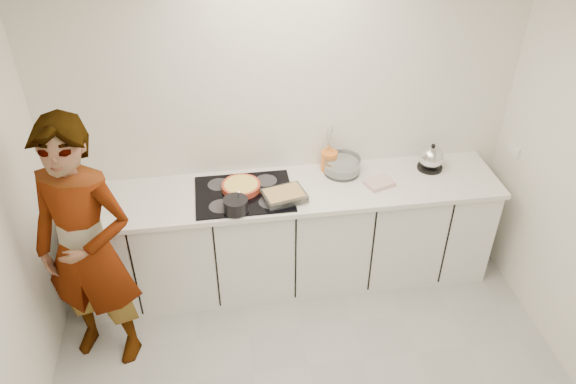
{
  "coord_description": "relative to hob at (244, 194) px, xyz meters",
  "views": [
    {
      "loc": [
        -0.52,
        -2.15,
        3.35
      ],
      "look_at": [
        -0.05,
        1.05,
        1.05
      ],
      "focal_mm": 35.0,
      "sensor_mm": 36.0,
      "label": 1
    }
  ],
  "objects": [
    {
      "name": "ceiling",
      "position": [
        0.35,
        -1.26,
        1.68
      ],
      "size": [
        3.6,
        3.2,
        0.0
      ],
      "primitive_type": "cube",
      "color": "white",
      "rests_on": "wall_back"
    },
    {
      "name": "mixing_bowl",
      "position": [
        0.79,
        0.19,
        0.05
      ],
      "size": [
        0.35,
        0.35,
        0.13
      ],
      "color": "silver",
      "rests_on": "countertop"
    },
    {
      "name": "baking_dish",
      "position": [
        0.28,
        -0.12,
        0.04
      ],
      "size": [
        0.34,
        0.28,
        0.06
      ],
      "color": "silver",
      "rests_on": "hob"
    },
    {
      "name": "base_cabinets",
      "position": [
        0.35,
        0.02,
        -0.48
      ],
      "size": [
        3.2,
        0.58,
        0.87
      ],
      "primitive_type": "cube",
      "color": "white",
      "rests_on": "floor"
    },
    {
      "name": "hob",
      "position": [
        0.0,
        0.0,
        0.0
      ],
      "size": [
        0.72,
        0.54,
        0.01
      ],
      "primitive_type": "cube",
      "color": "black",
      "rests_on": "countertop"
    },
    {
      "name": "countertop",
      "position": [
        0.35,
        0.02,
        -0.03
      ],
      "size": [
        3.24,
        0.64,
        0.04
      ],
      "primitive_type": "cube",
      "color": "white",
      "rests_on": "base_cabinets"
    },
    {
      "name": "tea_towel",
      "position": [
        1.03,
        -0.02,
        0.01
      ],
      "size": [
        0.24,
        0.21,
        0.03
      ],
      "primitive_type": "cube",
      "rotation": [
        0.0,
        0.0,
        0.34
      ],
      "color": "white",
      "rests_on": "countertop"
    },
    {
      "name": "wall_back",
      "position": [
        0.35,
        0.34,
        0.38
      ],
      "size": [
        3.6,
        0.0,
        2.6
      ],
      "primitive_type": "cube",
      "color": "white",
      "rests_on": "ground"
    },
    {
      "name": "saucepan",
      "position": [
        -0.07,
        -0.21,
        0.06
      ],
      "size": [
        0.18,
        0.18,
        0.17
      ],
      "color": "black",
      "rests_on": "hob"
    },
    {
      "name": "cook",
      "position": [
        -1.06,
        -0.52,
        0.03
      ],
      "size": [
        0.8,
        0.65,
        1.89
      ],
      "primitive_type": "imported",
      "rotation": [
        0.0,
        0.0,
        -0.33
      ],
      "color": "white",
      "rests_on": "floor"
    },
    {
      "name": "tart_dish",
      "position": [
        -0.02,
        0.05,
        0.03
      ],
      "size": [
        0.38,
        0.38,
        0.05
      ],
      "color": "#B13D27",
      "rests_on": "hob"
    },
    {
      "name": "utensil_crock",
      "position": [
        0.69,
        0.25,
        0.07
      ],
      "size": [
        0.14,
        0.14,
        0.16
      ],
      "primitive_type": "cylinder",
      "rotation": [
        0.0,
        0.0,
        0.09
      ],
      "color": "orange",
      "rests_on": "countertop"
    },
    {
      "name": "kettle",
      "position": [
        1.49,
        0.14,
        0.09
      ],
      "size": [
        0.2,
        0.2,
        0.23
      ],
      "color": "black",
      "rests_on": "countertop"
    }
  ]
}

